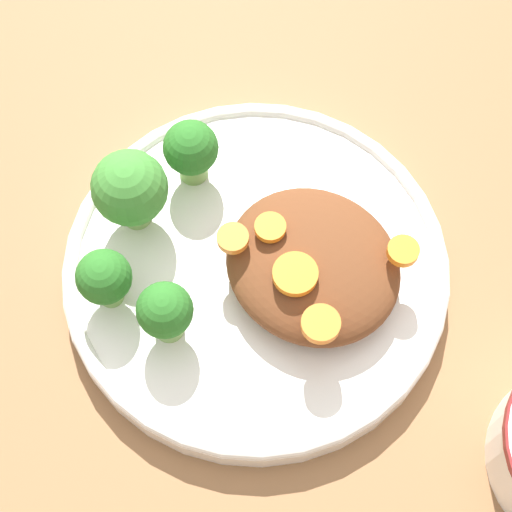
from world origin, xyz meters
TOP-DOWN VIEW (x-y plane):
  - ground_plane at (0.00, 0.00)m, footprint 4.00×4.00m
  - plate at (0.00, 0.00)m, footprint 0.24×0.24m
  - stew_mound at (0.02, -0.03)m, footprint 0.10×0.11m
  - broccoli_floret_0 at (0.02, 0.08)m, footprint 0.04×0.04m
  - broccoli_floret_1 at (-0.07, 0.01)m, footprint 0.03×0.03m
  - broccoli_floret_2 at (-0.03, 0.08)m, footprint 0.05×0.05m
  - broccoli_floret_3 at (-0.08, 0.05)m, footprint 0.03×0.03m
  - carrot_slice_0 at (-0.01, -0.06)m, footprint 0.02×0.02m
  - carrot_slice_1 at (0.05, -0.07)m, footprint 0.02×0.02m
  - carrot_slice_2 at (0.01, -0.00)m, footprint 0.02×0.02m
  - carrot_slice_3 at (0.00, -0.03)m, footprint 0.03×0.03m
  - carrot_slice_4 at (-0.01, 0.01)m, footprint 0.02×0.02m

SIDE VIEW (x-z plane):
  - ground_plane at x=0.00m, z-range 0.00..0.00m
  - plate at x=0.00m, z-range 0.00..0.02m
  - stew_mound at x=0.02m, z-range 0.02..0.05m
  - broccoli_floret_3 at x=-0.08m, z-range 0.02..0.07m
  - broccoli_floret_1 at x=-0.07m, z-range 0.02..0.07m
  - broccoli_floret_0 at x=0.02m, z-range 0.02..0.07m
  - carrot_slice_2 at x=0.01m, z-range 0.05..0.06m
  - carrot_slice_3 at x=0.00m, z-range 0.05..0.06m
  - broccoli_floret_2 at x=-0.03m, z-range 0.02..0.09m
  - carrot_slice_4 at x=-0.01m, z-range 0.05..0.06m
  - carrot_slice_1 at x=0.05m, z-range 0.05..0.06m
  - carrot_slice_0 at x=-0.01m, z-range 0.05..0.06m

